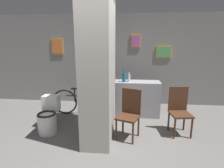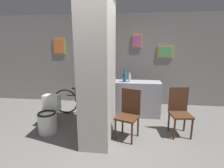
# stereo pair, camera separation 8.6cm
# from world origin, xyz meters

# --- Properties ---
(ground_plane) EXTENTS (14.00, 14.00, 0.00)m
(ground_plane) POSITION_xyz_m (0.00, 0.00, 0.00)
(ground_plane) COLOR #5B5956
(wall_back) EXTENTS (8.00, 0.09, 2.60)m
(wall_back) POSITION_xyz_m (0.00, 2.63, 1.30)
(wall_back) COLOR gray
(wall_back) RESTS_ON ground_plane
(pillar_center) EXTENTS (0.53, 1.25, 2.60)m
(pillar_center) POSITION_xyz_m (-0.03, 0.63, 1.30)
(pillar_center) COLOR gray
(pillar_center) RESTS_ON ground_plane
(counter_shelf) EXTENTS (1.36, 0.44, 0.87)m
(counter_shelf) POSITION_xyz_m (0.61, 1.69, 0.44)
(counter_shelf) COLOR gray
(counter_shelf) RESTS_ON ground_plane
(toilet) EXTENTS (0.37, 0.53, 0.72)m
(toilet) POSITION_xyz_m (-1.10, 0.64, 0.31)
(toilet) COLOR silver
(toilet) RESTS_ON ground_plane
(chair_near_pillar) EXTENTS (0.49, 0.49, 0.94)m
(chair_near_pillar) POSITION_xyz_m (0.54, 0.61, 0.51)
(chair_near_pillar) COLOR #422616
(chair_near_pillar) RESTS_ON ground_plane
(chair_by_doorway) EXTENTS (0.43, 0.43, 0.94)m
(chair_by_doorway) POSITION_xyz_m (1.54, 0.85, 0.51)
(chair_by_doorway) COLOR #422616
(chair_by_doorway) RESTS_ON ground_plane
(bicycle) EXTENTS (1.74, 0.42, 0.70)m
(bicycle) POSITION_xyz_m (-0.55, 1.59, 0.34)
(bicycle) COLOR black
(bicycle) RESTS_ON ground_plane
(bottle_tall) EXTENTS (0.09, 0.09, 0.34)m
(bottle_tall) POSITION_xyz_m (0.41, 1.61, 1.00)
(bottle_tall) COLOR #19598C
(bottle_tall) RESTS_ON counter_shelf
(bottle_short) EXTENTS (0.06, 0.06, 0.27)m
(bottle_short) POSITION_xyz_m (0.53, 1.61, 0.97)
(bottle_short) COLOR silver
(bottle_short) RESTS_ON counter_shelf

